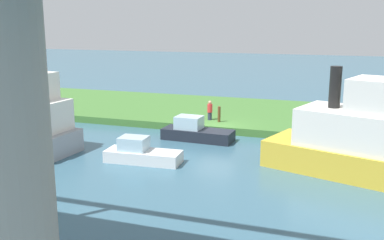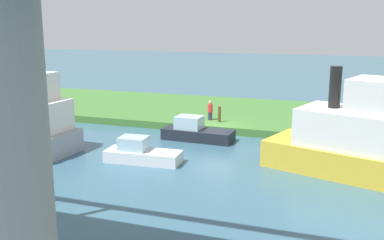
% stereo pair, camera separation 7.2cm
% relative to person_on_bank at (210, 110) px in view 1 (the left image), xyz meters
% --- Properties ---
extents(ground_plane, '(160.00, 160.00, 0.00)m').
position_rel_person_on_bank_xyz_m(ground_plane, '(-0.97, 1.93, -1.20)').
color(ground_plane, '#386075').
extents(grassy_bank, '(80.00, 12.00, 0.50)m').
position_rel_person_on_bank_xyz_m(grassy_bank, '(-0.97, -4.07, -0.95)').
color(grassy_bank, '#427533').
rests_on(grassy_bank, ground).
extents(person_on_bank, '(0.50, 0.50, 1.39)m').
position_rel_person_on_bank_xyz_m(person_on_bank, '(0.00, 0.00, 0.00)').
color(person_on_bank, '#2D334C').
rests_on(person_on_bank, grassy_bank).
extents(mooring_post, '(0.20, 0.20, 1.10)m').
position_rel_person_on_bank_xyz_m(mooring_post, '(-0.81, 0.44, -0.15)').
color(mooring_post, brown).
rests_on(mooring_post, grassy_bank).
extents(riverboat_paddlewheel, '(10.01, 4.00, 5.00)m').
position_rel_person_on_bank_xyz_m(riverboat_paddlewheel, '(9.84, 9.42, 0.65)').
color(riverboat_paddlewheel, '#99999E').
rests_on(riverboat_paddlewheel, ground).
extents(motorboat_red, '(10.76, 6.39, 5.22)m').
position_rel_person_on_bank_xyz_m(motorboat_red, '(-10.78, 7.73, 0.73)').
color(motorboat_red, gold).
rests_on(motorboat_red, ground).
extents(skiff_small, '(4.55, 1.78, 1.50)m').
position_rel_person_on_bank_xyz_m(skiff_small, '(-0.22, 3.79, -0.67)').
color(skiff_small, '#1E232D').
rests_on(skiff_small, ground).
extents(pontoon_yellow, '(4.13, 1.69, 1.35)m').
position_rel_person_on_bank_xyz_m(pontoon_yellow, '(1.06, 9.07, -0.72)').
color(pontoon_yellow, white).
rests_on(pontoon_yellow, ground).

